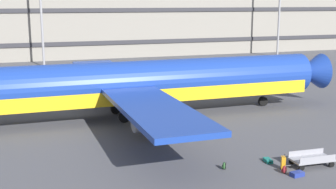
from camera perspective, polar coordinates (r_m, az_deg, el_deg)
The scene contains 9 objects.
ground_plane at distance 39.74m, azimuth -11.17°, elevation -2.94°, with size 600.00×600.00×0.00m, color #4C4C51.
terminal_structure at distance 86.90m, azimuth -15.46°, elevation 10.31°, with size 164.82×17.44×16.78m.
airliner at distance 38.84m, azimuth -4.86°, elevation 1.28°, with size 39.55×31.92×10.37m.
suitcase_silver at distance 29.24m, azimuth 12.51°, elevation -8.14°, with size 0.47×0.82×0.22m.
suitcase_scuffed at distance 28.18m, azimuth 14.35°, elevation -8.33°, with size 0.41×0.51×0.93m.
suitcase_purple at distance 27.42m, azimuth 16.01°, elevation -9.64°, with size 0.84×0.56×0.27m.
backpack_black at distance 27.63m, azimuth 14.46°, elevation -9.18°, with size 0.43×0.43×0.52m.
backpack_upright at distance 27.58m, azimuth 7.08°, elevation -8.94°, with size 0.35×0.40×0.50m.
baggage_cart at distance 29.22m, azimuth 17.69°, elevation -7.79°, with size 3.32×1.37×0.82m.
Camera 1 is at (-4.43, -38.23, 9.91)m, focal length 48.23 mm.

